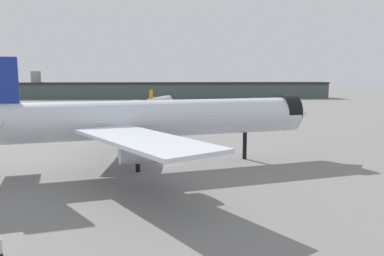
{
  "coord_description": "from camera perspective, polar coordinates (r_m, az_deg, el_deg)",
  "views": [
    {
      "loc": [
        -3.24,
        -71.37,
        16.98
      ],
      "look_at": [
        4.58,
        1.07,
        6.85
      ],
      "focal_mm": 35.91,
      "sensor_mm": 36.0,
      "label": 1
    }
  ],
  "objects": [
    {
      "name": "ground",
      "position": [
        73.44,
        -3.48,
        -5.47
      ],
      "size": [
        900.0,
        900.0,
        0.0
      ],
      "primitive_type": "plane",
      "color": "slate"
    },
    {
      "name": "terminal_building",
      "position": [
        281.4,
        -4.98,
        5.64
      ],
      "size": [
        242.88,
        34.17,
        19.51
      ],
      "rotation": [
        0.0,
        0.0,
        -0.05
      ],
      "color": "#475651",
      "rests_on": "ground"
    },
    {
      "name": "service_truck_front",
      "position": [
        113.79,
        -7.76,
        0.07
      ],
      "size": [
        3.33,
        5.81,
        3.0
      ],
      "rotation": [
        0.0,
        0.0,
        4.88
      ],
      "color": "black",
      "rests_on": "ground"
    },
    {
      "name": "airliner_near_gate",
      "position": [
        71.14,
        -6.58,
        1.22
      ],
      "size": [
        68.83,
        61.8,
        19.88
      ],
      "rotation": [
        0.0,
        0.0,
        0.21
      ],
      "color": "silver",
      "rests_on": "ground"
    },
    {
      "name": "airliner_far_taxiway",
      "position": [
        190.16,
        -4.75,
        4.11
      ],
      "size": [
        29.63,
        33.28,
        10.11
      ],
      "rotation": [
        0.0,
        0.0,
        1.21
      ],
      "color": "silver",
      "rests_on": "ground"
    }
  ]
}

